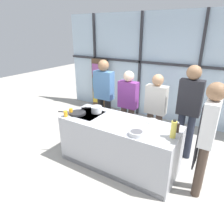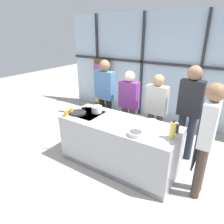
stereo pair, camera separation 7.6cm
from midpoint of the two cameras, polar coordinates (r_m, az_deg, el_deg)
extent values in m
plane|color=#ADA89E|center=(3.90, 1.32, -14.62)|extent=(18.00, 18.00, 0.00)
cube|color=silver|center=(5.50, 15.15, 11.69)|extent=(6.40, 0.04, 2.80)
cube|color=#2D2D33|center=(5.43, 15.13, 13.07)|extent=(6.40, 0.06, 0.06)
cube|color=#2D2D33|center=(6.50, -5.21, 13.91)|extent=(0.06, 0.06, 2.80)
cube|color=#2D2D33|center=(5.72, 7.51, 12.65)|extent=(0.06, 0.06, 2.80)
cube|color=#2D2D33|center=(5.28, 23.02, 10.29)|extent=(0.06, 0.06, 2.80)
cube|color=brown|center=(6.38, -3.88, 8.01)|extent=(0.47, 0.16, 1.54)
cube|color=gold|center=(6.43, -4.28, 4.10)|extent=(0.39, 0.03, 0.34)
cube|color=teal|center=(6.30, -4.40, 8.09)|extent=(0.39, 0.03, 0.34)
cube|color=#994C93|center=(6.20, -4.52, 11.96)|extent=(0.39, 0.03, 0.34)
cube|color=#A8AAB2|center=(3.66, 1.38, -9.07)|extent=(2.08, 0.85, 0.89)
cube|color=black|center=(3.82, -7.62, -0.48)|extent=(0.52, 0.52, 0.01)
cube|color=black|center=(3.60, -2.18, -17.32)|extent=(2.04, 0.03, 0.10)
cylinder|color=#38383D|center=(3.81, -10.26, -0.68)|extent=(0.13, 0.13, 0.01)
cylinder|color=#38383D|center=(3.66, -7.33, -1.50)|extent=(0.13, 0.13, 0.01)
cylinder|color=#38383D|center=(3.98, -7.88, 0.51)|extent=(0.13, 0.13, 0.01)
cylinder|color=#38383D|center=(3.83, -5.00, -0.22)|extent=(0.13, 0.13, 0.01)
cylinder|color=#47382D|center=(3.28, 23.08, -15.39)|extent=(0.13, 0.13, 0.87)
cylinder|color=#47382D|center=(3.43, 23.64, -13.71)|extent=(0.13, 0.13, 0.87)
cube|color=white|center=(2.99, 25.55, -2.80)|extent=(0.18, 0.40, 0.63)
sphere|color=#8C6647|center=(2.85, 27.00, 5.20)|extent=(0.24, 0.24, 0.24)
cube|color=black|center=(3.09, 23.03, -6.25)|extent=(0.02, 0.34, 0.96)
cylinder|color=black|center=(4.74, -1.68, -1.41)|extent=(0.14, 0.14, 0.88)
cylinder|color=black|center=(4.84, -3.66, -0.90)|extent=(0.14, 0.14, 0.88)
cube|color=#4C7AAD|center=(4.54, -2.85, 7.64)|extent=(0.45, 0.20, 0.63)
sphere|color=#8C6647|center=(4.45, -2.96, 13.13)|extent=(0.25, 0.25, 0.25)
cylinder|color=#47382D|center=(4.47, 4.95, -3.61)|extent=(0.13, 0.13, 0.79)
cylinder|color=#47382D|center=(4.55, 2.83, -3.07)|extent=(0.13, 0.13, 0.79)
cube|color=#7A3384|center=(4.26, 4.12, 4.94)|extent=(0.42, 0.19, 0.57)
sphere|color=beige|center=(4.16, 4.27, 10.15)|extent=(0.22, 0.22, 0.22)
cylinder|color=#47382D|center=(4.26, 12.43, -5.48)|extent=(0.13, 0.13, 0.79)
cylinder|color=#47382D|center=(4.32, 10.10, -4.91)|extent=(0.13, 0.13, 0.79)
cube|color=beige|center=(4.02, 11.98, 3.44)|extent=(0.42, 0.19, 0.57)
sphere|color=tan|center=(3.92, 12.44, 8.92)|extent=(0.22, 0.22, 0.22)
cylinder|color=#232838|center=(4.11, 20.68, -6.73)|extent=(0.13, 0.13, 0.90)
cylinder|color=#232838|center=(4.14, 18.19, -6.16)|extent=(0.13, 0.13, 0.90)
cube|color=#232328|center=(3.82, 20.91, 3.84)|extent=(0.41, 0.19, 0.65)
sphere|color=#8C6647|center=(3.72, 21.87, 10.45)|extent=(0.25, 0.25, 0.25)
cylinder|color=#232326|center=(3.80, -10.28, -0.34)|extent=(0.30, 0.30, 0.04)
cylinder|color=#B26B2D|center=(3.79, -10.30, -0.10)|extent=(0.23, 0.23, 0.01)
cylinder|color=#232326|center=(3.89, -14.02, 0.04)|extent=(0.23, 0.11, 0.02)
cylinder|color=silver|center=(3.81, -5.03, 0.71)|extent=(0.20, 0.20, 0.13)
cylinder|color=silver|center=(3.79, -5.06, 1.54)|extent=(0.21, 0.21, 0.01)
cylinder|color=black|center=(3.81, -7.96, 1.21)|extent=(0.16, 0.12, 0.02)
cylinder|color=white|center=(3.52, 10.58, -2.51)|extent=(0.23, 0.23, 0.01)
cylinder|color=silver|center=(3.02, 6.25, -6.06)|extent=(0.23, 0.23, 0.06)
cylinder|color=#4C4C51|center=(3.01, 6.27, -5.64)|extent=(0.19, 0.19, 0.01)
cylinder|color=#E0CC4C|center=(3.02, 16.48, -4.83)|extent=(0.08, 0.08, 0.26)
cylinder|color=black|center=(2.96, 16.77, -2.38)|extent=(0.05, 0.05, 0.02)
cylinder|color=#332319|center=(3.22, 17.56, -4.38)|extent=(0.06, 0.06, 0.14)
sphere|color=#B2B2B7|center=(3.18, 17.74, -2.96)|extent=(0.03, 0.03, 0.03)
cylinder|color=orange|center=(3.73, -13.68, -0.51)|extent=(0.07, 0.07, 0.11)
cylinder|color=orange|center=(3.82, -12.21, 0.18)|extent=(0.07, 0.07, 0.11)
camera|label=1|loc=(0.04, -90.61, -0.25)|focal=32.00mm
camera|label=2|loc=(0.04, 89.39, 0.25)|focal=32.00mm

